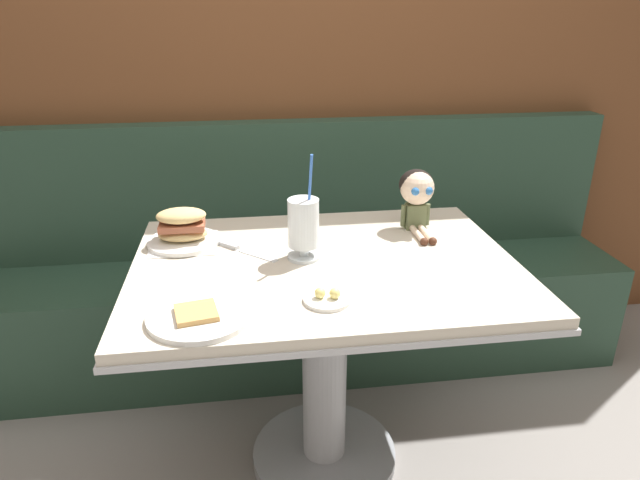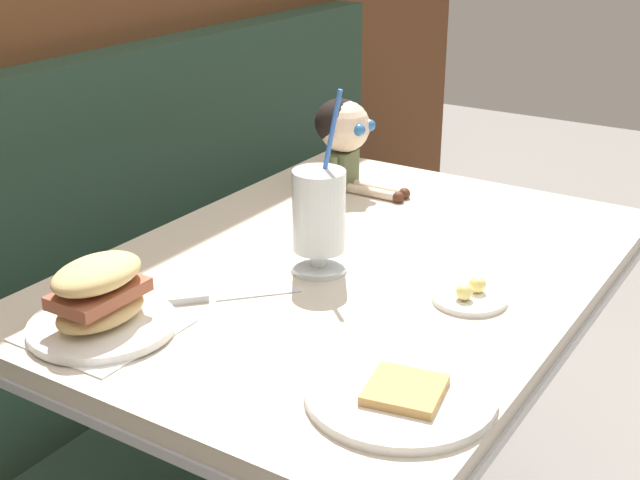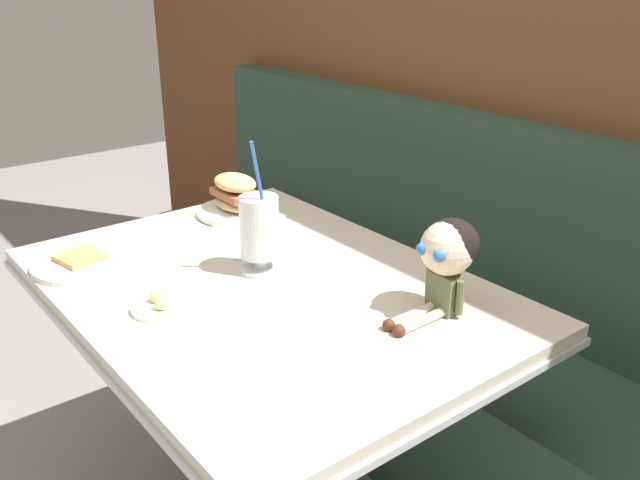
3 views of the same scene
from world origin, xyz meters
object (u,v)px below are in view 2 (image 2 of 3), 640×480
Objects in this scene: sandwich_plate at (100,303)px; butter_knife at (203,298)px; seated_doll at (344,131)px; milkshake_glass at (319,216)px; toast_plate at (401,393)px; butter_saucer at (470,296)px.

sandwich_plate is 0.18m from butter_knife.
seated_doll reaches higher than butter_knife.
milkshake_glass reaches higher than seated_doll.
seated_doll is at bearing 2.37° from sandwich_plate.
toast_plate is 1.35× the size of butter_knife.
sandwich_plate is (-0.36, 0.15, -0.05)m from milkshake_glass.
milkshake_glass is at bearing -154.59° from seated_doll.
butter_saucer is 0.55× the size of seated_doll.
sandwich_plate reaches higher than butter_knife.
butter_knife is 0.85× the size of seated_doll.
butter_saucer is 0.65× the size of butter_knife.
butter_saucer is (0.31, 0.04, 0.00)m from toast_plate.
sandwich_plate reaches higher than toast_plate.
seated_doll is (0.39, 0.19, 0.03)m from milkshake_glass.
toast_plate reaches higher than butter_knife.
sandwich_plate is at bearing -177.63° from seated_doll.
milkshake_glass is 0.28m from butter_saucer.
seated_doll is (0.59, 0.09, 0.12)m from butter_knife.
butter_saucer is at bearing 7.08° from toast_plate.
butter_saucer is at bearing -57.80° from butter_knife.
toast_plate is 1.14× the size of sandwich_plate.
sandwich_plate is at bearing 156.55° from milkshake_glass.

